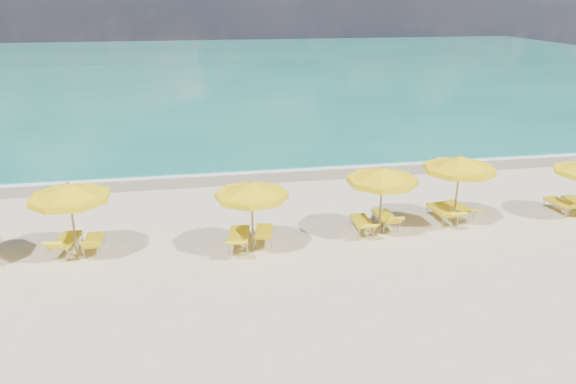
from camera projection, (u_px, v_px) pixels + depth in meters
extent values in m
plane|color=beige|center=(296.00, 239.00, 19.25)|extent=(120.00, 120.00, 0.00)
cube|color=#157B66|center=(213.00, 68.00, 63.74)|extent=(120.00, 80.00, 0.30)
cube|color=tan|center=(265.00, 175.00, 26.11)|extent=(120.00, 2.60, 0.01)
cube|color=white|center=(262.00, 170.00, 26.85)|extent=(120.00, 1.20, 0.03)
cube|color=white|center=(144.00, 133.00, 33.97)|extent=(14.00, 0.36, 0.05)
cube|color=white|center=(337.00, 104.00, 42.87)|extent=(18.00, 0.30, 0.05)
cylinder|color=#A87E54|center=(73.00, 221.00, 17.62)|extent=(0.08, 0.08, 2.42)
cone|color=yellow|center=(69.00, 191.00, 17.28)|extent=(3.22, 3.22, 0.48)
cylinder|color=yellow|center=(70.00, 198.00, 17.36)|extent=(3.25, 3.25, 0.19)
sphere|color=#A87E54|center=(68.00, 183.00, 17.20)|extent=(0.11, 0.11, 0.11)
cylinder|color=#A87E54|center=(252.00, 217.00, 18.09)|extent=(0.07, 0.07, 2.30)
cone|color=yellow|center=(252.00, 189.00, 17.77)|extent=(2.72, 2.72, 0.46)
cylinder|color=yellow|center=(252.00, 195.00, 17.84)|extent=(2.75, 2.75, 0.18)
sphere|color=#A87E54|center=(251.00, 182.00, 17.69)|extent=(0.10, 0.10, 0.10)
cylinder|color=#A87E54|center=(381.00, 202.00, 19.34)|extent=(0.07, 0.07, 2.37)
cone|color=yellow|center=(382.00, 174.00, 19.00)|extent=(3.11, 3.11, 0.47)
cylinder|color=yellow|center=(382.00, 181.00, 19.08)|extent=(3.14, 3.14, 0.19)
sphere|color=#A87E54|center=(383.00, 167.00, 18.92)|extent=(0.11, 0.11, 0.11)
cylinder|color=#A87E54|center=(457.00, 190.00, 20.29)|extent=(0.08, 0.08, 2.48)
cone|color=yellow|center=(460.00, 163.00, 19.94)|extent=(2.91, 2.91, 0.50)
cylinder|color=yellow|center=(459.00, 169.00, 20.03)|extent=(2.94, 2.94, 0.20)
sphere|color=#A87E54|center=(461.00, 156.00, 19.86)|extent=(0.11, 0.11, 0.11)
cube|color=yellow|center=(67.00, 240.00, 18.27)|extent=(0.82, 1.43, 0.08)
cube|color=yellow|center=(56.00, 246.00, 17.34)|extent=(0.68, 0.63, 0.47)
cube|color=yellow|center=(94.00, 240.00, 18.34)|extent=(0.58, 1.23, 0.08)
cube|color=yellow|center=(90.00, 245.00, 17.51)|extent=(0.56, 0.49, 0.44)
cube|color=yellow|center=(239.00, 234.00, 18.61)|extent=(0.87, 1.52, 0.09)
cube|color=yellow|center=(237.00, 243.00, 17.60)|extent=(0.74, 0.74, 0.38)
cube|color=yellow|center=(264.00, 231.00, 18.99)|extent=(0.76, 1.32, 0.08)
cube|color=yellow|center=(263.00, 237.00, 18.12)|extent=(0.64, 0.62, 0.38)
cube|color=yellow|center=(361.00, 221.00, 19.85)|extent=(0.62, 1.30, 0.08)
cube|color=yellow|center=(369.00, 227.00, 18.96)|extent=(0.59, 0.58, 0.37)
cube|color=yellow|center=(385.00, 216.00, 20.22)|extent=(0.59, 1.30, 0.08)
cube|color=yellow|center=(394.00, 221.00, 19.33)|extent=(0.58, 0.52, 0.45)
cube|color=yellow|center=(442.00, 210.00, 20.76)|extent=(0.66, 1.42, 0.09)
cube|color=yellow|center=(455.00, 215.00, 19.80)|extent=(0.64, 0.63, 0.41)
cube|color=yellow|center=(457.00, 206.00, 21.20)|extent=(0.77, 1.34, 0.08)
cube|color=yellow|center=(473.00, 211.00, 20.37)|extent=(0.65, 0.66, 0.33)
cube|color=yellow|center=(560.00, 203.00, 21.59)|extent=(0.72, 1.33, 0.08)
cube|color=yellow|center=(576.00, 201.00, 21.85)|extent=(0.54, 1.18, 0.07)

